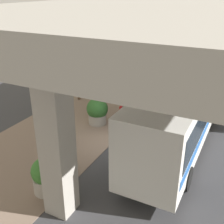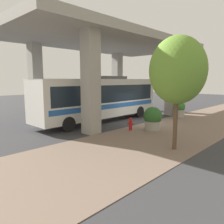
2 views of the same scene
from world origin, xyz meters
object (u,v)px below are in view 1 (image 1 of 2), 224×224
(street_tree_near, at_px, (76,46))
(bus, at_px, (184,106))
(planter_middle, at_px, (97,111))
(fire_hydrant, at_px, (121,113))
(planter_front, at_px, (45,176))

(street_tree_near, bearing_deg, bus, -17.93)
(bus, bearing_deg, street_tree_near, 162.07)
(bus, xyz_separation_m, planter_middle, (-4.86, -0.22, -1.20))
(fire_hydrant, bearing_deg, planter_front, -88.30)
(fire_hydrant, relative_size, street_tree_near, 0.16)
(bus, height_order, planter_front, bus)
(bus, xyz_separation_m, planter_front, (-3.67, -6.35, -1.25))
(planter_middle, bearing_deg, street_tree_near, 138.02)
(planter_middle, bearing_deg, fire_hydrant, 49.94)
(street_tree_near, bearing_deg, fire_hydrant, -21.95)
(planter_middle, relative_size, street_tree_near, 0.29)
(bus, height_order, fire_hydrant, bus)
(planter_front, xyz_separation_m, planter_middle, (-1.19, 6.13, 0.05))
(planter_front, bearing_deg, bus, 59.96)
(planter_front, height_order, planter_middle, planter_middle)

